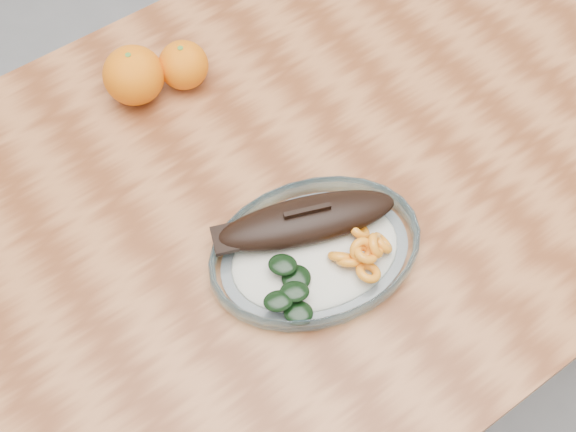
# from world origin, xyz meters

# --- Properties ---
(ground) EXTENTS (3.00, 3.00, 0.00)m
(ground) POSITION_xyz_m (0.00, 0.00, 0.00)
(ground) COLOR slate
(ground) RESTS_ON ground
(dining_table) EXTENTS (1.20, 0.80, 0.75)m
(dining_table) POSITION_xyz_m (0.00, 0.00, 0.65)
(dining_table) COLOR brown
(dining_table) RESTS_ON ground
(plated_meal) EXTENTS (0.60, 0.60, 0.08)m
(plated_meal) POSITION_xyz_m (-0.04, -0.11, 0.77)
(plated_meal) COLOR white
(plated_meal) RESTS_ON dining_table
(orange_left) EXTENTS (0.09, 0.09, 0.09)m
(orange_left) POSITION_xyz_m (-0.09, 0.25, 0.79)
(orange_left) COLOR #E66104
(orange_left) RESTS_ON dining_table
(orange_right) EXTENTS (0.07, 0.07, 0.07)m
(orange_right) POSITION_xyz_m (-0.03, 0.23, 0.79)
(orange_right) COLOR #E66104
(orange_right) RESTS_ON dining_table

